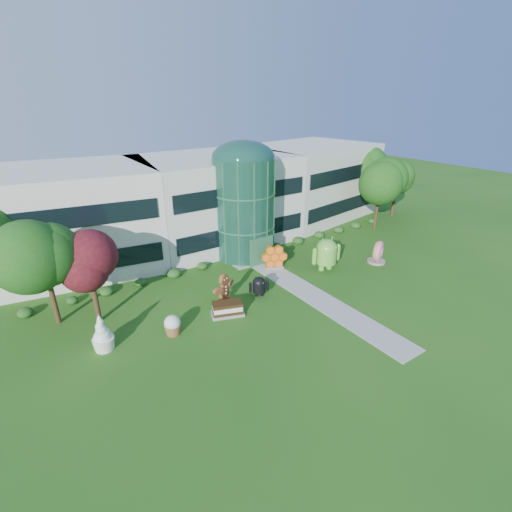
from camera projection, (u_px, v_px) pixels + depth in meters
ground at (326, 303)px, 29.48m from camera, size 140.00×140.00×0.00m
building at (215, 198)px, 41.27m from camera, size 46.00×15.00×9.30m
atrium at (244, 209)px, 36.62m from camera, size 6.00×6.00×9.80m
walkway at (309, 293)px, 30.98m from camera, size 2.40×20.00×0.04m
tree_red at (93, 285)px, 25.98m from camera, size 4.00×4.00×6.00m
trees_backdrop at (239, 213)px, 37.65m from camera, size 52.00×8.00×8.40m
android_green at (327, 252)px, 34.54m from camera, size 3.46×2.62×3.56m
android_black at (259, 285)px, 30.21m from camera, size 2.06×1.72×2.00m
donut at (378, 252)px, 36.26m from camera, size 2.41×1.91×2.26m
gingerbread at (224, 289)px, 29.07m from camera, size 2.96×2.13×2.56m
ice_cream_sandwich at (227, 309)px, 27.73m from camera, size 2.69×1.96×1.08m
honeycomb at (274, 258)px, 35.19m from camera, size 2.78×1.93×2.06m
froyo at (102, 333)px, 23.69m from camera, size 1.62×1.62×2.56m
cupcake at (172, 325)px, 25.46m from camera, size 1.54×1.54×1.45m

